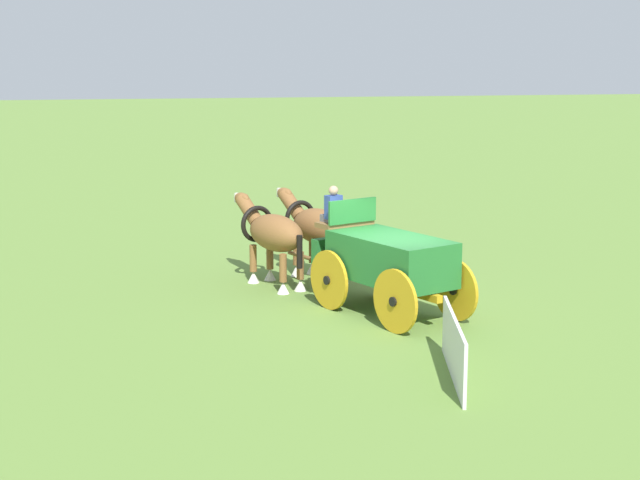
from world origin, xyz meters
name	(u,v)px	position (x,y,z in m)	size (l,w,h in m)	color
ground_plane	(390,315)	(0.00, 0.00, 0.00)	(220.00, 220.00, 0.00)	olive
show_wagon	(387,260)	(0.13, 0.06, 1.21)	(5.81, 3.11, 2.71)	#236B2D
draft_horse_near	(273,234)	(3.27, 2.06, 1.31)	(2.91, 1.65, 2.17)	brown
draft_horse_off	(316,228)	(3.77, 0.86, 1.33)	(2.87, 1.63, 2.20)	brown
sponsor_banner	(454,348)	(-4.32, 0.13, 0.55)	(3.20, 0.06, 1.10)	silver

